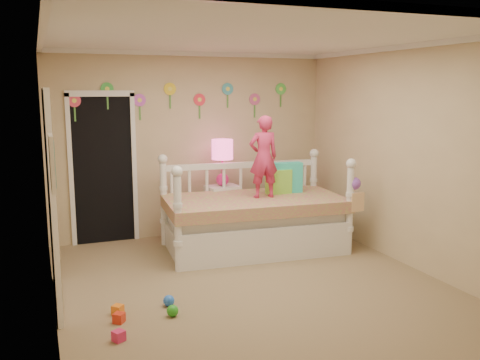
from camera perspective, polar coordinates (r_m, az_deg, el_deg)
name	(u,v)px	position (r m, az deg, el deg)	size (l,w,h in m)	color
floor	(252,285)	(5.75, 1.27, -11.41)	(4.00, 4.50, 0.01)	#7F684C
ceiling	(253,37)	(5.38, 1.38, 15.36)	(4.00, 4.50, 0.01)	white
back_wall	(192,145)	(7.52, -5.30, 3.84)	(4.00, 0.01, 2.60)	tan
left_wall	(47,178)	(5.00, -20.33, 0.22)	(0.01, 4.50, 2.60)	tan
right_wall	(409,157)	(6.44, 17.99, 2.39)	(0.01, 4.50, 2.60)	tan
crown_molding	(253,40)	(5.38, 1.38, 15.04)	(4.00, 4.50, 0.06)	white
daybed	(254,203)	(6.81, 1.52, -2.48)	(2.32, 1.25, 1.26)	white
pillow_turquoise	(287,178)	(7.09, 5.13, 0.26)	(0.41, 0.14, 0.41)	#2AD5BF
pillow_lime	(279,182)	(7.01, 4.24, -0.19)	(0.34, 0.13, 0.33)	#8ADE43
child	(263,157)	(6.70, 2.58, 2.54)	(0.39, 0.25, 1.06)	#CE2E5C
nightstand	(223,211)	(7.46, -1.90, -3.43)	(0.44, 0.34, 0.74)	white
table_lamp	(222,155)	(7.31, -1.94, 2.72)	(0.30, 0.30, 0.66)	#D31C74
closet_doorway	(103,168)	(7.30, -14.71, 1.28)	(0.90, 0.04, 2.07)	black
flower_decals	(185,100)	(7.45, -6.03, 8.71)	(3.40, 0.02, 0.50)	#B2668C
mirror_closet	(52,198)	(5.34, -19.81, -1.89)	(0.07, 1.30, 2.10)	white
wall_picture	(52,163)	(4.08, -19.84, 1.73)	(0.05, 0.34, 0.42)	white
hanging_bag	(355,195)	(6.73, 12.43, -1.66)	(0.20, 0.16, 0.36)	beige
toy_scatter	(142,318)	(4.94, -10.67, -14.58)	(0.80, 1.30, 0.11)	#996666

